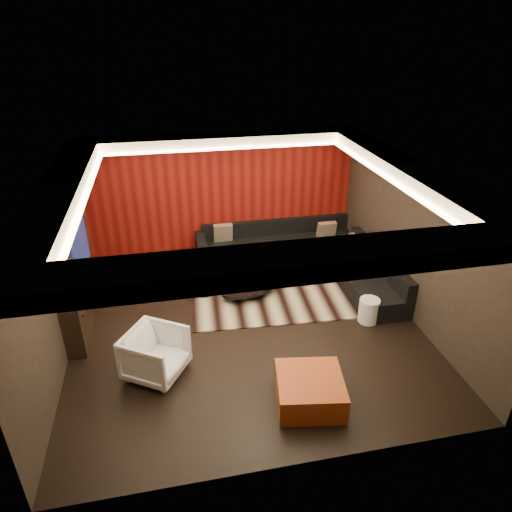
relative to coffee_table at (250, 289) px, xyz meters
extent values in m
cube|color=black|center=(-0.26, -0.97, -0.14)|extent=(6.00, 6.00, 0.02)
cube|color=silver|center=(-0.26, -0.97, 2.68)|extent=(6.00, 6.00, 0.02)
cube|color=black|center=(-0.26, 2.04, 1.27)|extent=(6.00, 0.02, 2.80)
cube|color=black|center=(-3.27, -0.97, 1.27)|extent=(0.02, 6.00, 2.80)
cube|color=black|center=(2.75, -0.97, 1.27)|extent=(0.02, 6.00, 2.80)
cube|color=#6B0C0A|center=(-0.26, 2.00, 1.27)|extent=(5.98, 0.05, 2.78)
cube|color=silver|center=(-0.26, 1.73, 2.56)|extent=(6.00, 0.60, 0.22)
cube|color=silver|center=(-0.26, -3.67, 2.56)|extent=(6.00, 0.60, 0.22)
cube|color=silver|center=(-2.96, -0.97, 2.56)|extent=(0.60, 4.80, 0.22)
cube|color=silver|center=(2.44, -0.97, 2.56)|extent=(0.60, 4.80, 0.22)
cube|color=#FFD899|center=(-0.26, 1.39, 2.47)|extent=(4.80, 0.08, 0.04)
cube|color=#FFD899|center=(-0.26, -3.33, 2.47)|extent=(4.80, 0.08, 0.04)
cube|color=#FFD899|center=(-2.62, -0.97, 2.47)|extent=(0.08, 4.80, 0.04)
cube|color=#FFD899|center=(2.10, -0.97, 2.47)|extent=(0.08, 4.80, 0.04)
cube|color=black|center=(-3.11, -0.37, 0.97)|extent=(0.30, 2.00, 2.20)
cube|color=black|center=(-2.95, -0.37, 1.32)|extent=(0.04, 1.30, 0.80)
cube|color=black|center=(-2.95, -0.37, 0.57)|extent=(0.04, 1.60, 0.04)
cube|color=tan|center=(0.85, 0.34, -0.12)|extent=(4.17, 3.23, 0.02)
cylinder|color=black|center=(0.00, 0.00, 0.00)|extent=(1.68, 1.68, 0.22)
cylinder|color=black|center=(-0.90, 0.20, 0.10)|extent=(0.44, 0.44, 0.41)
ellipsoid|color=#B6A68D|center=(-0.32, 1.21, 0.05)|extent=(0.68, 0.68, 0.31)
cylinder|color=white|center=(1.93, -1.31, 0.10)|extent=(0.48, 0.48, 0.45)
cube|color=#9E3E14|center=(0.28, -2.99, 0.08)|extent=(1.07, 1.07, 0.41)
imported|color=white|center=(-1.84, -1.96, 0.25)|extent=(1.14, 1.13, 0.76)
cube|color=black|center=(0.99, 1.58, 0.07)|extent=(3.50, 0.90, 0.40)
cube|color=black|center=(0.99, 1.93, 0.45)|extent=(3.50, 0.20, 0.35)
cube|color=black|center=(2.29, -0.17, 0.07)|extent=(0.90, 2.60, 0.40)
cube|color=black|center=(2.64, -0.17, 0.45)|extent=(0.20, 2.60, 0.35)
cube|color=black|center=(-0.81, 1.58, 0.17)|extent=(0.20, 0.90, 0.60)
cube|color=beige|center=(2.32, 0.46, 0.49)|extent=(0.12, 0.50, 0.50)
cube|color=beige|center=(-0.29, 1.71, 0.49)|extent=(0.42, 0.20, 0.44)
cube|color=beige|center=(2.03, 1.35, 0.49)|extent=(0.42, 0.20, 0.44)
camera|label=1|loc=(-1.44, -7.60, 4.76)|focal=32.00mm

